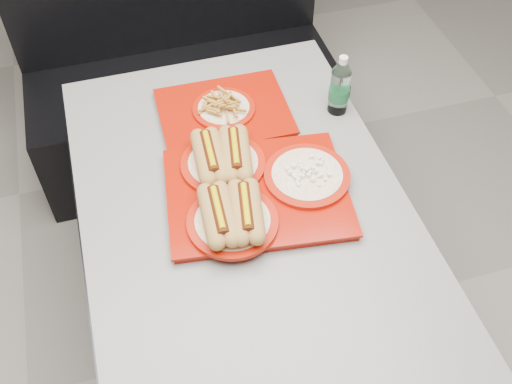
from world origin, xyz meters
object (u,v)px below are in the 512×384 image
object	(u,v)px
tray_far	(224,110)
water_bottle	(340,88)
diner_table	(248,247)
booth_bench	(180,73)
tray_near	(249,187)

from	to	relation	value
tray_far	water_bottle	xyz separation A→B (m)	(0.35, -0.08, 0.07)
tray_far	diner_table	bearing A→B (deg)	-95.13
diner_table	booth_bench	xyz separation A→B (m)	(0.00, 1.09, -0.18)
tray_near	tray_far	size ratio (longest dim) A/B	1.33
diner_table	tray_far	bearing A→B (deg)	84.87
booth_bench	tray_near	size ratio (longest dim) A/B	2.46
diner_table	booth_bench	distance (m)	1.11
booth_bench	tray_far	size ratio (longest dim) A/B	3.28
booth_bench	tray_far	world-z (taller)	booth_bench
diner_table	tray_far	size ratio (longest dim) A/B	3.45
booth_bench	water_bottle	size ratio (longest dim) A/B	6.53
tray_far	tray_near	bearing A→B (deg)	-92.41
diner_table	tray_near	distance (m)	0.21
diner_table	water_bottle	distance (m)	0.57
diner_table	water_bottle	world-z (taller)	water_bottle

